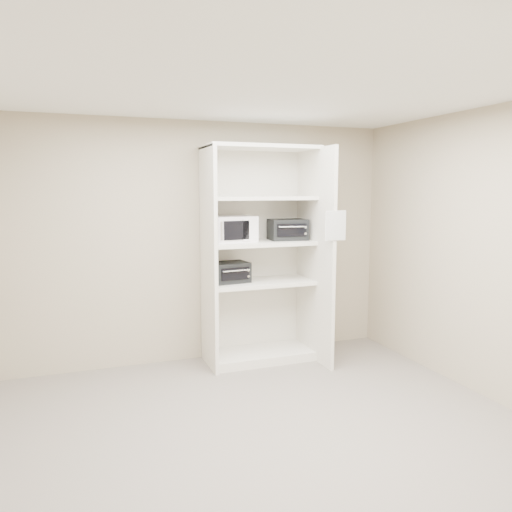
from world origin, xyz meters
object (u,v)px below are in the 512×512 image
object	(u,v)px
microwave	(232,229)
toaster_oven_lower	(229,272)
shelving_unit	(264,262)
toaster_oven_upper	(287,230)

from	to	relation	value
microwave	toaster_oven_lower	xyz separation A→B (m)	(-0.04, -0.00, -0.48)
shelving_unit	toaster_oven_lower	xyz separation A→B (m)	(-0.40, 0.04, -0.10)
shelving_unit	toaster_oven_lower	distance (m)	0.41
shelving_unit	toaster_oven_upper	distance (m)	0.47
toaster_oven_upper	microwave	bearing A→B (deg)	-175.02
toaster_oven_upper	shelving_unit	bearing A→B (deg)	-168.10
shelving_unit	toaster_oven_lower	bearing A→B (deg)	174.31
shelving_unit	microwave	bearing A→B (deg)	173.03
toaster_oven_upper	toaster_oven_lower	xyz separation A→B (m)	(-0.70, 0.01, -0.46)
shelving_unit	microwave	xyz separation A→B (m)	(-0.36, 0.04, 0.38)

